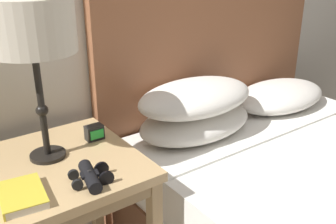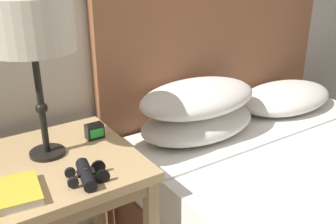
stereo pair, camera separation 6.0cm
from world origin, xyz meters
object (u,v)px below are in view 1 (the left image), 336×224
object	(u,v)px
table_lamp	(31,29)
book_on_nightstand	(21,195)
binoculars_pair	(90,176)
alarm_clock	(94,132)
nightstand	(58,183)

from	to	relation	value
table_lamp	book_on_nightstand	xyz separation A→B (m)	(-0.16, -0.21, -0.46)
book_on_nightstand	binoculars_pair	size ratio (longest dim) A/B	1.20
alarm_clock	nightstand	bearing A→B (deg)	-156.66
book_on_nightstand	alarm_clock	world-z (taller)	alarm_clock
book_on_nightstand	alarm_clock	bearing A→B (deg)	33.49
binoculars_pair	alarm_clock	distance (m)	0.32
binoculars_pair	nightstand	bearing A→B (deg)	104.37
nightstand	binoculars_pair	bearing A→B (deg)	-75.63
table_lamp	book_on_nightstand	distance (m)	0.53
book_on_nightstand	binoculars_pair	bearing A→B (deg)	-9.65
book_on_nightstand	alarm_clock	xyz separation A→B (m)	(0.36, 0.24, 0.02)
binoculars_pair	alarm_clock	world-z (taller)	alarm_clock
nightstand	book_on_nightstand	distance (m)	0.25
book_on_nightstand	alarm_clock	distance (m)	0.44
alarm_clock	binoculars_pair	bearing A→B (deg)	-118.44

